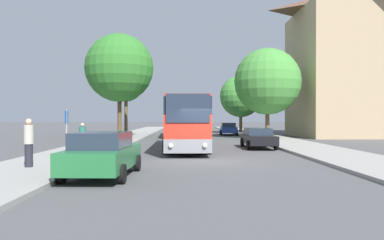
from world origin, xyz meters
name	(u,v)px	position (x,y,z in m)	size (l,w,h in m)	color
ground_plane	(207,160)	(0.00, 0.00, 0.00)	(300.00, 300.00, 0.00)	#4C4C4F
sidewalk_left	(60,159)	(-7.00, 0.00, 0.07)	(4.00, 120.00, 0.15)	gray
sidewalk_right	(352,159)	(7.00, 0.00, 0.07)	(4.00, 120.00, 0.15)	gray
building_right_background	(373,59)	(19.31, 22.37, 8.44)	(16.21, 10.92, 16.88)	tan
bus_front	(186,122)	(-0.95, 6.61, 1.75)	(2.79, 12.07, 3.26)	gray
bus_middle	(183,119)	(-1.29, 21.96, 1.86)	(3.19, 12.21, 3.48)	silver
parked_car_left_curb	(103,154)	(-3.88, -4.87, 0.81)	(2.23, 4.56, 1.56)	#236B38
parked_car_right_near	(258,137)	(3.87, 7.18, 0.72)	(2.00, 4.65, 1.35)	black
parked_car_right_far	(228,129)	(4.08, 26.22, 0.76)	(2.15, 4.57, 1.44)	#233D9E
bus_stop_sign	(66,128)	(-6.46, -0.68, 1.57)	(0.08, 0.45, 2.28)	gray
pedestrian_waiting_near	(82,138)	(-6.57, 2.39, 0.96)	(0.36, 0.36, 1.62)	#23232D
pedestrian_waiting_far	(29,142)	(-7.06, -3.36, 1.10)	(0.36, 0.36, 1.87)	#23232D
tree_left_near	(119,68)	(-7.50, 19.05, 6.93)	(6.69, 6.69, 10.14)	#513D23
tree_left_far	(126,85)	(-8.19, 27.38, 6.04)	(4.19, 4.19, 8.02)	brown
tree_right_near	(267,82)	(7.05, 18.77, 5.60)	(6.53, 6.53, 8.72)	brown
tree_right_mid	(241,96)	(6.20, 30.67, 4.82)	(5.44, 5.44, 7.40)	brown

